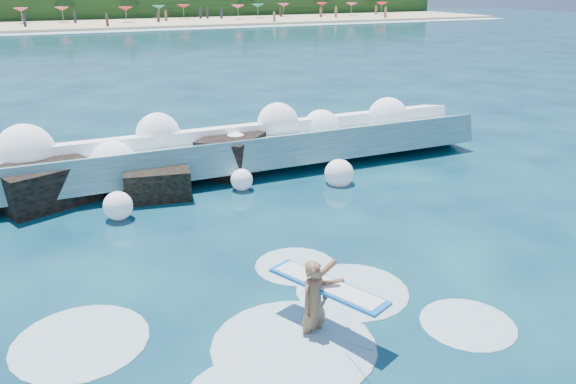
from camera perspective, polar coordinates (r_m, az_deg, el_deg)
name	(u,v)px	position (r m, az deg, el deg)	size (l,w,h in m)	color
ground	(262,288)	(11.80, -2.66, -9.67)	(200.00, 200.00, 0.00)	#07223C
beach	(53,25)	(87.76, -22.75, 15.34)	(140.00, 20.00, 0.40)	tan
wet_band	(58,33)	(76.81, -22.31, 14.74)	(140.00, 5.00, 0.08)	silver
treeline	(47,5)	(97.63, -23.26, 17.02)	(140.00, 4.00, 5.00)	black
breaking_wave	(197,156)	(18.63, -9.28, 3.67)	(20.12, 3.06, 1.73)	teal
rock_cluster	(139,175)	(17.52, -14.87, 1.64)	(8.50, 3.38, 1.44)	black
surfer_with_board	(317,301)	(10.15, 3.01, -10.99)	(1.45, 2.89, 1.72)	#8B5F41
wave_spray	(192,142)	(18.45, -9.71, 4.98)	(15.71, 4.65, 2.19)	white
surf_foam	(275,328)	(10.57, -1.30, -13.65)	(8.69, 5.43, 0.15)	silver
beach_umbrellas	(49,9)	(89.36, -23.11, 16.69)	(112.97, 6.80, 0.50)	red
beachgoers	(135,17)	(87.13, -15.28, 16.76)	(105.44, 13.07, 1.92)	#3F332D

